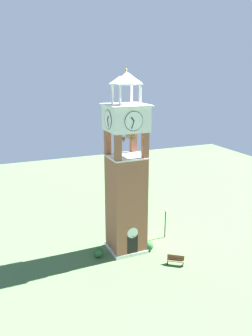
{
  "coord_description": "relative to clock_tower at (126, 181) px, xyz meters",
  "views": [
    {
      "loc": [
        -12.46,
        -29.54,
        17.74
      ],
      "look_at": [
        0.0,
        0.0,
        8.65
      ],
      "focal_mm": 37.11,
      "sensor_mm": 36.0,
      "label": 1
    }
  ],
  "objects": [
    {
      "name": "shrub_left_of_tower",
      "position": [
        1.97,
        -1.16,
        -6.8
      ],
      "size": [
        1.06,
        1.06,
        1.02
      ],
      "primitive_type": "ellipsoid",
      "color": "#28562D",
      "rests_on": "ground"
    },
    {
      "name": "park_bench",
      "position": [
        3.14,
        -4.59,
        -6.82
      ],
      "size": [
        1.55,
        1.3,
        0.95
      ],
      "color": "brown",
      "rests_on": "ground"
    },
    {
      "name": "lamp_post",
      "position": [
        4.94,
        0.73,
        -4.92
      ],
      "size": [
        0.36,
        0.36,
        3.38
      ],
      "color": "black",
      "rests_on": "ground"
    },
    {
      "name": "shrub_near_entry",
      "position": [
        -3.11,
        -0.37,
        -6.84
      ],
      "size": [
        0.97,
        0.97,
        0.92
      ],
      "primitive_type": "ellipsoid",
      "color": "#28562D",
      "rests_on": "ground"
    },
    {
      "name": "clock_tower",
      "position": [
        0.0,
        0.0,
        0.0
      ],
      "size": [
        3.87,
        3.87,
        17.86
      ],
      "color": "#93543D",
      "rests_on": "ground"
    },
    {
      "name": "trash_bin",
      "position": [
        1.95,
        3.38,
        -6.91
      ],
      "size": [
        0.52,
        0.52,
        0.8
      ],
      "primitive_type": "cylinder",
      "color": "#38513D",
      "rests_on": "ground"
    },
    {
      "name": "ground",
      "position": [
        0.0,
        0.0,
        -7.31
      ],
      "size": [
        80.0,
        80.0,
        0.0
      ],
      "primitive_type": "plane",
      "color": "#476B3D"
    }
  ]
}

